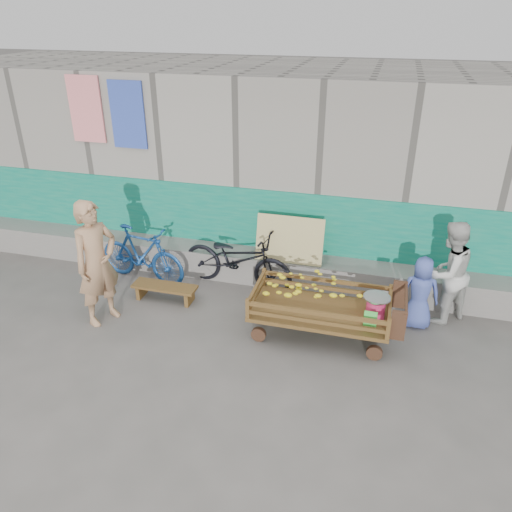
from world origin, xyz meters
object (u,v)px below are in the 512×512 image
(woman, at_px, (448,273))
(child, at_px, (420,293))
(bench, at_px, (165,289))
(banana_cart, at_px, (318,299))
(vendor_man, at_px, (97,263))
(bicycle_blue, at_px, (142,254))
(bicycle_dark, at_px, (237,259))

(woman, relative_size, child, 1.42)
(bench, height_order, child, child)
(banana_cart, height_order, bench, banana_cart)
(bench, xyz_separation_m, woman, (3.86, 0.53, 0.55))
(woman, distance_m, child, 0.47)
(vendor_man, xyz_separation_m, child, (4.13, 0.96, -0.36))
(bench, relative_size, vendor_man, 0.55)
(banana_cart, distance_m, woman, 1.80)
(child, relative_size, bicycle_blue, 0.68)
(banana_cart, relative_size, child, 1.89)
(child, relative_size, bicycle_dark, 0.58)
(banana_cart, xyz_separation_m, woman, (1.58, 0.83, 0.17))
(bench, bearing_deg, vendor_man, -130.83)
(banana_cart, distance_m, child, 1.38)
(banana_cart, relative_size, vendor_man, 1.11)
(bench, bearing_deg, bicycle_blue, 141.31)
(bicycle_dark, bearing_deg, child, -90.30)
(bicycle_dark, height_order, bicycle_blue, bicycle_dark)
(vendor_man, distance_m, bicycle_blue, 1.21)
(woman, height_order, bicycle_dark, woman)
(banana_cart, relative_size, bench, 2.02)
(vendor_man, relative_size, bicycle_blue, 1.16)
(bench, xyz_separation_m, vendor_man, (-0.59, -0.68, 0.69))
(bench, distance_m, child, 3.56)
(vendor_man, distance_m, woman, 4.62)
(woman, bearing_deg, bicycle_dark, -44.70)
(woman, xyz_separation_m, bicycle_dark, (-2.95, 0.12, -0.26))
(bicycle_blue, bearing_deg, woman, -79.54)
(bench, distance_m, woman, 3.94)
(child, bearing_deg, bicycle_blue, -2.74)
(woman, relative_size, bicycle_dark, 0.82)
(woman, height_order, bicycle_blue, woman)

